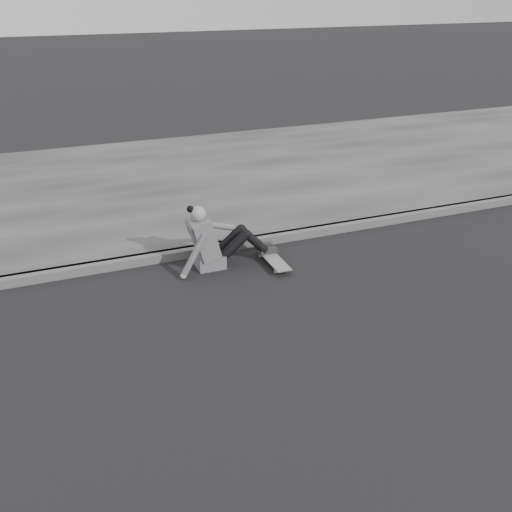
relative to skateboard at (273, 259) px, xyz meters
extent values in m
plane|color=black|center=(1.09, -1.93, -0.07)|extent=(80.00, 80.00, 0.00)
cube|color=#525252|center=(1.09, 0.65, -0.01)|extent=(24.00, 0.16, 0.12)
cube|color=#3C3C3C|center=(1.09, 3.67, -0.01)|extent=(24.00, 6.00, 0.12)
cylinder|color=gray|center=(-0.07, -0.26, -0.04)|extent=(0.03, 0.05, 0.05)
cylinder|color=gray|center=(0.08, -0.26, -0.04)|extent=(0.03, 0.05, 0.05)
cylinder|color=gray|center=(-0.07, 0.26, -0.04)|extent=(0.03, 0.05, 0.05)
cylinder|color=gray|center=(0.08, 0.26, -0.04)|extent=(0.03, 0.05, 0.05)
cube|color=#2B2B2D|center=(0.00, -0.26, -0.02)|extent=(0.16, 0.04, 0.03)
cube|color=#2B2B2D|center=(0.00, 0.26, -0.02)|extent=(0.16, 0.04, 0.03)
cube|color=slate|center=(0.00, 0.00, 0.01)|extent=(0.20, 0.78, 0.02)
cube|color=#5A5A5D|center=(-0.80, 0.25, 0.02)|extent=(0.36, 0.34, 0.18)
cube|color=#5A5A5D|center=(-0.87, 0.25, 0.36)|extent=(0.37, 0.40, 0.57)
cube|color=#5A5A5D|center=(-1.00, 0.25, 0.48)|extent=(0.14, 0.30, 0.20)
cylinder|color=gray|center=(-0.92, 0.25, 0.60)|extent=(0.09, 0.09, 0.08)
sphere|color=gray|center=(-0.93, 0.25, 0.69)|extent=(0.20, 0.20, 0.20)
sphere|color=black|center=(-1.02, 0.27, 0.76)|extent=(0.09, 0.09, 0.09)
cylinder|color=black|center=(-0.48, 0.16, 0.21)|extent=(0.43, 0.13, 0.39)
cylinder|color=black|center=(-0.48, 0.34, 0.21)|extent=(0.43, 0.13, 0.39)
cylinder|color=black|center=(-0.18, 0.16, 0.21)|extent=(0.35, 0.11, 0.36)
cylinder|color=black|center=(-0.18, 0.34, 0.21)|extent=(0.35, 0.11, 0.36)
sphere|color=black|center=(-0.32, 0.16, 0.35)|extent=(0.13, 0.13, 0.13)
sphere|color=black|center=(-0.32, 0.34, 0.35)|extent=(0.13, 0.13, 0.13)
cube|color=#2A2A2A|center=(0.00, 0.16, 0.05)|extent=(0.24, 0.08, 0.07)
cube|color=#2A2A2A|center=(0.00, 0.34, 0.05)|extent=(0.24, 0.08, 0.07)
cylinder|color=#5A5A5D|center=(-1.07, 0.04, 0.22)|extent=(0.38, 0.08, 0.58)
sphere|color=gray|center=(-1.22, 0.03, -0.03)|extent=(0.08, 0.08, 0.08)
cylinder|color=#5A5A5D|center=(-0.63, 0.41, 0.42)|extent=(0.48, 0.08, 0.21)
camera|label=1|loc=(-2.71, -6.23, 3.33)|focal=40.00mm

